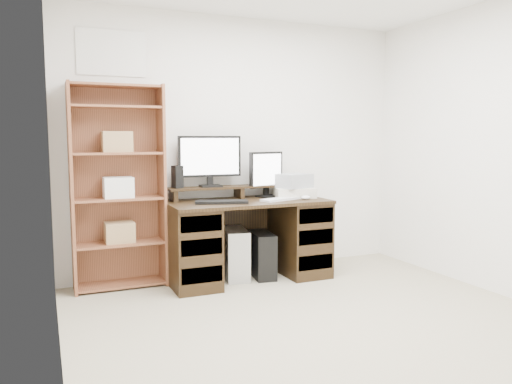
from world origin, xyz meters
TOP-DOWN VIEW (x-y plane):
  - room at (-0.00, 0.00)m, footprint 3.54×4.04m
  - desk at (-0.05, 1.64)m, footprint 1.50×0.70m
  - riser_shelf at (-0.05, 1.85)m, footprint 1.40×0.22m
  - monitor_wide at (-0.34, 1.87)m, footprint 0.61×0.16m
  - monitor_small at (0.22, 1.82)m, footprint 0.40×0.20m
  - speaker at (-0.66, 1.86)m, footprint 0.10×0.10m
  - keyboard_black at (-0.35, 1.53)m, footprint 0.49×0.29m
  - keyboard_white at (0.24, 1.53)m, footprint 0.45×0.27m
  - mouse at (0.48, 1.48)m, footprint 0.11×0.09m
  - printer at (0.46, 1.68)m, footprint 0.44×0.37m
  - basket at (0.46, 1.68)m, footprint 0.37×0.31m
  - tower_silver at (-0.15, 1.72)m, footprint 0.29×0.50m
  - tower_black at (0.10, 1.65)m, footprint 0.24×0.45m
  - bookshelf at (-1.20, 1.86)m, footprint 0.80×0.30m

SIDE VIEW (x-z plane):
  - tower_black at x=0.10m, z-range 0.00..0.43m
  - tower_silver at x=-0.15m, z-range 0.00..0.47m
  - desk at x=-0.05m, z-range 0.01..0.76m
  - keyboard_white at x=0.24m, z-range 0.75..0.77m
  - keyboard_black at x=-0.35m, z-range 0.75..0.78m
  - mouse at x=0.48m, z-range 0.75..0.79m
  - printer at x=0.46m, z-range 0.75..0.85m
  - riser_shelf at x=-0.05m, z-range 0.78..0.90m
  - basket at x=0.46m, z-range 0.85..0.98m
  - bookshelf at x=-1.20m, z-range 0.02..1.82m
  - speaker at x=-0.66m, z-range 0.87..1.08m
  - monitor_small at x=0.22m, z-range 0.77..1.22m
  - monitor_wide at x=-0.34m, z-range 0.90..1.38m
  - room at x=0.00m, z-range -0.02..2.52m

